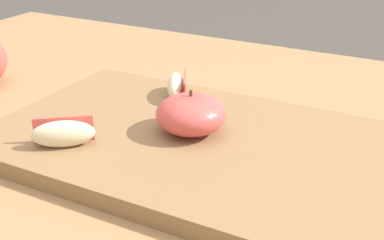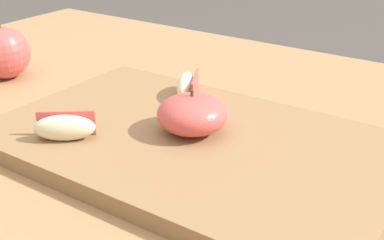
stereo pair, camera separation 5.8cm
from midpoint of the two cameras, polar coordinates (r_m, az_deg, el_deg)
name	(u,v)px [view 2 (the right image)]	position (r m, az deg, el deg)	size (l,w,h in m)	color
dining_table	(231,238)	(0.63, 7.05, -12.85)	(1.47, 0.90, 0.78)	#9E754C
cutting_board	(192,144)	(0.59, 2.80, -2.73)	(0.46, 0.29, 0.02)	olive
apple_half_skin_up	(192,114)	(0.59, 2.82, 0.60)	(0.08, 0.08, 0.05)	#D14C47
apple_wedge_near_knife	(65,127)	(0.58, -11.08, -0.86)	(0.07, 0.06, 0.03)	beige
apple_wedge_back	(186,86)	(0.69, 1.78, 3.76)	(0.05, 0.07, 0.03)	beige
whole_apple_pink_lady	(4,53)	(0.86, -18.16, 6.98)	(0.08, 0.08, 0.09)	#D14C47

